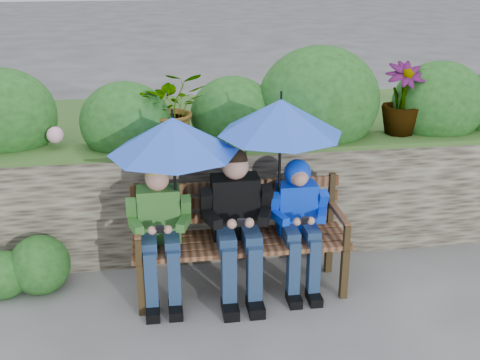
{
  "coord_description": "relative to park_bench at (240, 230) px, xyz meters",
  "views": [
    {
      "loc": [
        -0.63,
        -4.14,
        2.6
      ],
      "look_at": [
        0.0,
        0.1,
        0.95
      ],
      "focal_mm": 45.0,
      "sensor_mm": 36.0,
      "label": 1
    }
  ],
  "objects": [
    {
      "name": "umbrella_left",
      "position": [
        -0.5,
        -0.03,
        0.82
      ],
      "size": [
        0.98,
        0.98,
        0.84
      ],
      "color": "blue",
      "rests_on": "ground"
    },
    {
      "name": "boy_left",
      "position": [
        -0.63,
        -0.08,
        0.11
      ],
      "size": [
        0.49,
        0.56,
        1.1
      ],
      "color": "#31722B",
      "rests_on": "ground"
    },
    {
      "name": "ground",
      "position": [
        -0.0,
        -0.13,
        -0.51
      ],
      "size": [
        60.0,
        60.0,
        0.0
      ],
      "primitive_type": "plane",
      "color": "#525252",
      "rests_on": "ground"
    },
    {
      "name": "park_bench",
      "position": [
        0.0,
        0.0,
        0.0
      ],
      "size": [
        1.69,
        0.5,
        0.89
      ],
      "color": "#332613",
      "rests_on": "ground"
    },
    {
      "name": "boy_middle",
      "position": [
        -0.03,
        -0.09,
        0.14
      ],
      "size": [
        0.55,
        0.64,
        1.19
      ],
      "color": "black",
      "rests_on": "ground"
    },
    {
      "name": "umbrella_right",
      "position": [
        0.31,
        -0.02,
        0.92
      ],
      "size": [
        0.96,
        0.96,
        0.93
      ],
      "color": "blue",
      "rests_on": "ground"
    },
    {
      "name": "boy_right",
      "position": [
        0.46,
        -0.06,
        0.13
      ],
      "size": [
        0.46,
        0.56,
        1.07
      ],
      "color": "#1318DD",
      "rests_on": "ground"
    },
    {
      "name": "garden_backdrop",
      "position": [
        -0.07,
        1.47,
        0.11
      ],
      "size": [
        8.0,
        2.85,
        1.86
      ],
      "color": "#332C25",
      "rests_on": "ground"
    }
  ]
}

